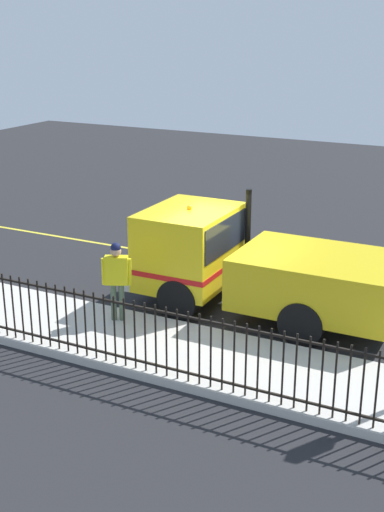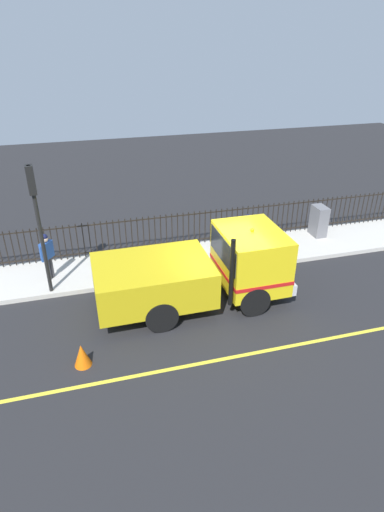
% 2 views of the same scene
% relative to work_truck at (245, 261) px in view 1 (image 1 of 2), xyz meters
% --- Properties ---
extents(ground_plane, '(47.80, 47.80, 0.00)m').
position_rel_work_truck_xyz_m(ground_plane, '(-0.05, -0.50, -1.23)').
color(ground_plane, '#232326').
rests_on(ground_plane, ground).
extents(sidewalk_slab, '(2.44, 21.73, 0.16)m').
position_rel_work_truck_xyz_m(sidewalk_slab, '(2.68, -0.50, -1.15)').
color(sidewalk_slab, beige).
rests_on(sidewalk_slab, ground).
extents(lane_marking, '(0.12, 19.55, 0.01)m').
position_rel_work_truck_xyz_m(lane_marking, '(-2.76, -0.50, -1.23)').
color(lane_marking, yellow).
rests_on(lane_marking, ground).
extents(work_truck, '(2.51, 5.98, 2.61)m').
position_rel_work_truck_xyz_m(work_truck, '(0.00, 0.00, 0.00)').
color(work_truck, yellow).
rests_on(work_truck, ground).
extents(worker_standing, '(0.41, 0.60, 1.77)m').
position_rel_work_truck_xyz_m(worker_standing, '(2.02, -2.11, 0.01)').
color(worker_standing, yellow).
rests_on(worker_standing, sidewalk_slab).
extents(iron_fence, '(0.04, 18.50, 1.37)m').
position_rel_work_truck_xyz_m(iron_fence, '(3.75, -0.50, -0.38)').
color(iron_fence, black).
rests_on(iron_fence, sidewalk_slab).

